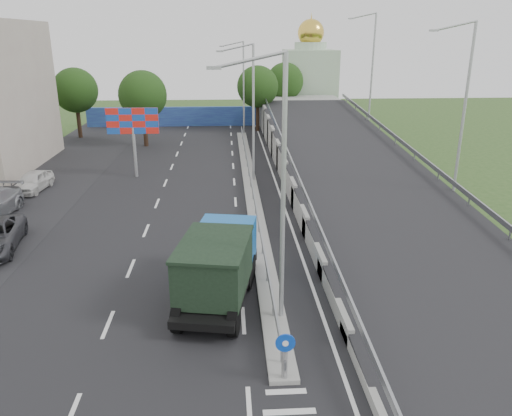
{
  "coord_description": "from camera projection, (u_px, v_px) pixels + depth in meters",
  "views": [
    {
      "loc": [
        -1.72,
        -11.26,
        10.68
      ],
      "look_at": [
        -0.26,
        13.35,
        2.2
      ],
      "focal_mm": 35.0,
      "sensor_mm": 36.0,
      "label": 1
    }
  ],
  "objects": [
    {
      "name": "tree_left_mid",
      "position": [
        143.0,
        95.0,
        49.71
      ],
      "size": [
        4.8,
        4.8,
        7.6
      ],
      "color": "black",
      "rests_on": "ground"
    },
    {
      "name": "road_surface",
      "position": [
        209.0,
        208.0,
        32.91
      ],
      "size": [
        26.0,
        90.0,
        0.04
      ],
      "primitive_type": "cube",
      "color": "black",
      "rests_on": "ground"
    },
    {
      "name": "billboard",
      "position": [
        133.0,
        125.0,
        38.76
      ],
      "size": [
        4.0,
        0.24,
        5.5
      ],
      "color": "#B2B5B7",
      "rests_on": "ground"
    },
    {
      "name": "lamp_post_near",
      "position": [
        278.0,
        179.0,
        17.98
      ],
      "size": [
        2.74,
        0.18,
        10.08
      ],
      "color": "#B2B5B7",
      "rests_on": "median"
    },
    {
      "name": "lamp_post_far",
      "position": [
        242.0,
        83.0,
        55.73
      ],
      "size": [
        2.74,
        0.18,
        10.08
      ],
      "color": "#B2B5B7",
      "rests_on": "median"
    },
    {
      "name": "dump_truck",
      "position": [
        219.0,
        263.0,
        20.94
      ],
      "size": [
        3.64,
        7.14,
        3.0
      ],
      "rotation": [
        0.0,
        0.0,
        -0.18
      ],
      "color": "black",
      "rests_on": "ground"
    },
    {
      "name": "parking_strip",
      "position": [
        7.0,
        211.0,
        32.17
      ],
      "size": [
        8.0,
        90.0,
        0.05
      ],
      "primitive_type": "cube",
      "color": "black",
      "rests_on": "ground"
    },
    {
      "name": "lamp_post_mid",
      "position": [
        251.0,
        106.0,
        36.85
      ],
      "size": [
        2.74,
        0.18,
        10.08
      ],
      "color": "#B2B5B7",
      "rests_on": "median"
    },
    {
      "name": "tree_ramp_far",
      "position": [
        285.0,
        81.0,
        64.77
      ],
      "size": [
        4.8,
        4.8,
        7.6
      ],
      "color": "black",
      "rests_on": "ground"
    },
    {
      "name": "tree_median_far",
      "position": [
        258.0,
        87.0,
        57.93
      ],
      "size": [
        4.8,
        4.8,
        7.6
      ],
      "color": "black",
      "rests_on": "ground"
    },
    {
      "name": "median_guardrail",
      "position": [
        251.0,
        180.0,
        36.61
      ],
      "size": [
        0.09,
        44.0,
        0.71
      ],
      "color": "gray",
      "rests_on": "median"
    },
    {
      "name": "median",
      "position": [
        251.0,
        188.0,
        36.82
      ],
      "size": [
        1.0,
        44.0,
        0.2
      ],
      "primitive_type": "cube",
      "color": "gray",
      "rests_on": "ground"
    },
    {
      "name": "tree_left_far",
      "position": [
        75.0,
        90.0,
        53.98
      ],
      "size": [
        4.8,
        4.8,
        7.6
      ],
      "color": "black",
      "rests_on": "ground"
    },
    {
      "name": "church",
      "position": [
        309.0,
        77.0,
        69.67
      ],
      "size": [
        7.0,
        7.0,
        13.8
      ],
      "color": "#B2CCAD",
      "rests_on": "ground"
    },
    {
      "name": "sign_bollard",
      "position": [
        285.0,
        356.0,
        15.91
      ],
      "size": [
        0.64,
        0.23,
        1.67
      ],
      "color": "black",
      "rests_on": "median"
    },
    {
      "name": "parked_car_e",
      "position": [
        33.0,
        181.0,
        36.26
      ],
      "size": [
        2.08,
        4.37,
        1.44
      ],
      "primitive_type": "imported",
      "rotation": [
        0.0,
        0.0,
        -0.09
      ],
      "color": "silver",
      "rests_on": "ground"
    },
    {
      "name": "blue_wall",
      "position": [
        208.0,
        116.0,
        62.67
      ],
      "size": [
        30.0,
        0.5,
        2.4
      ],
      "primitive_type": "cube",
      "color": "navy",
      "rests_on": "ground"
    },
    {
      "name": "overpass_ramp",
      "position": [
        352.0,
        165.0,
        36.7
      ],
      "size": [
        10.0,
        50.0,
        3.5
      ],
      "color": "gray",
      "rests_on": "ground"
    }
  ]
}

